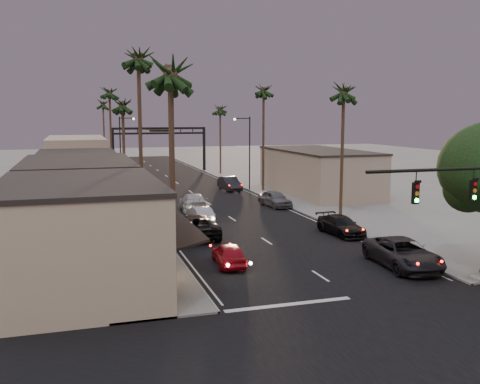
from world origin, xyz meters
TOP-DOWN VIEW (x-y plane):
  - ground at (0.00, 40.00)m, footprint 200.00×200.00m
  - road at (0.00, 45.00)m, footprint 14.00×120.00m
  - cross_street at (0.00, 0.00)m, footprint 80.00×12.00m
  - sidewalk_left at (-9.50, 52.00)m, footprint 5.00×92.00m
  - sidewalk_right at (9.50, 52.00)m, footprint 5.00×92.00m
  - storefront_near at (-13.00, 12.00)m, footprint 8.00×12.00m
  - storefront_mid at (-13.00, 26.00)m, footprint 8.00×14.00m
  - storefront_far at (-13.00, 42.00)m, footprint 8.00×16.00m
  - storefront_dist at (-13.00, 65.00)m, footprint 8.00×20.00m
  - building_right at (14.00, 40.00)m, footprint 8.00×18.00m
  - arch at (0.00, 70.00)m, footprint 15.20×0.40m
  - streetlight_right at (6.92, 45.00)m, footprint 2.13×0.30m
  - streetlight_left at (-6.92, 58.00)m, footprint 2.13×0.30m
  - palm_la at (-8.60, 9.00)m, footprint 3.20×3.20m
  - palm_lb at (-8.60, 22.00)m, footprint 3.20×3.20m
  - palm_lc at (-8.60, 36.00)m, footprint 3.20×3.20m
  - palm_ld at (-8.60, 55.00)m, footprint 3.20×3.20m
  - palm_ra at (8.60, 24.00)m, footprint 3.20×3.20m
  - palm_rb at (8.60, 44.00)m, footprint 3.20×3.20m
  - palm_rc at (8.60, 64.00)m, footprint 3.20×3.20m
  - palm_far at (-8.30, 78.00)m, footprint 3.20×3.20m
  - oncoming_red at (-4.37, 13.68)m, footprint 2.02×4.26m
  - oncoming_pickup at (-4.74, 21.94)m, footprint 2.94×6.36m
  - oncoming_silver at (-3.04, 27.44)m, footprint 1.76×4.26m
  - oncoming_white at (-2.44, 32.94)m, footprint 2.91×6.02m
  - oncoming_dgrey at (-4.01, 40.13)m, footprint 2.24×4.85m
  - curbside_near at (5.56, 10.23)m, footprint 3.34×6.37m
  - curbside_black at (6.20, 19.35)m, footprint 2.42×5.14m
  - curbside_grey at (5.93, 32.92)m, footprint 2.52×4.95m
  - curbside_far at (4.87, 45.78)m, footprint 1.94×5.14m

SIDE VIEW (x-z plane):
  - ground at x=0.00m, z-range 0.00..0.00m
  - cross_street at x=0.00m, z-range 0.00..0.01m
  - road at x=0.00m, z-range -0.01..0.01m
  - sidewalk_left at x=-9.50m, z-range 0.00..0.12m
  - sidewalk_right at x=9.50m, z-range 0.00..0.12m
  - oncoming_silver at x=-3.04m, z-range 0.00..1.37m
  - oncoming_red at x=-4.37m, z-range 0.00..1.41m
  - curbside_black at x=6.20m, z-range 0.00..1.45m
  - oncoming_dgrey at x=-4.01m, z-range 0.00..1.61m
  - curbside_grey at x=5.93m, z-range 0.00..1.61m
  - curbside_far at x=4.87m, z-range 0.00..1.67m
  - oncoming_white at x=-2.44m, z-range 0.00..1.69m
  - curbside_near at x=5.56m, z-range 0.00..1.71m
  - oncoming_pickup at x=-4.74m, z-range 0.00..1.76m
  - storefront_far at x=-13.00m, z-range 0.00..5.00m
  - building_right at x=14.00m, z-range 0.00..5.00m
  - storefront_near at x=-13.00m, z-range 0.00..5.50m
  - storefront_mid at x=-13.00m, z-range 0.00..5.50m
  - storefront_dist at x=-13.00m, z-range 0.00..6.00m
  - streetlight_right at x=6.92m, z-range 0.83..9.83m
  - streetlight_left at x=-6.92m, z-range 0.83..9.83m
  - arch at x=0.00m, z-range 1.90..9.17m
  - palm_lc at x=-8.60m, z-range 4.37..16.57m
  - palm_rc at x=8.60m, z-range 4.37..16.57m
  - palm_la at x=-8.60m, z-range 4.84..18.04m
  - palm_ra at x=8.60m, z-range 4.84..18.04m
  - palm_far at x=-8.30m, z-range 4.84..18.04m
  - palm_ld at x=-8.60m, z-range 5.32..19.52m
  - palm_rb at x=8.60m, z-range 5.32..19.52m
  - palm_lb at x=-8.60m, z-range 5.79..20.99m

